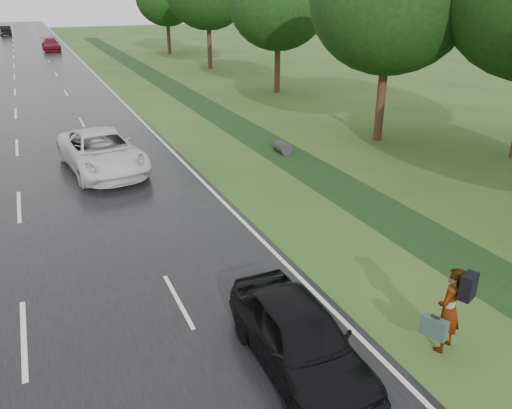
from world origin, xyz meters
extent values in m
plane|color=#2A4A1A|center=(0.00, 0.00, 0.00)|extent=(220.00, 220.00, 0.00)
cube|color=black|center=(0.00, 45.00, 0.02)|extent=(14.00, 180.00, 0.04)
cube|color=silver|center=(6.75, 45.00, 0.04)|extent=(0.12, 180.00, 0.01)
cube|color=silver|center=(0.00, 45.00, 0.04)|extent=(0.12, 180.00, 0.01)
cube|color=black|center=(11.50, 20.00, 0.00)|extent=(2.20, 120.00, 0.01)
cylinder|color=#2D2D2D|center=(11.50, 10.00, 0.25)|extent=(0.56, 1.00, 0.56)
cylinder|color=#3C2418|center=(17.00, 10.00, 1.92)|extent=(0.44, 0.44, 3.84)
ellipsoid|color=black|center=(17.00, 10.00, 6.69)|extent=(7.60, 7.60, 6.84)
cylinder|color=#3C2418|center=(18.20, 24.00, 1.76)|extent=(0.44, 0.44, 3.52)
ellipsoid|color=black|center=(18.20, 24.00, 6.14)|extent=(7.00, 7.00, 6.30)
cylinder|color=#3C2418|center=(17.80, 38.00, 2.08)|extent=(0.44, 0.44, 4.16)
cylinder|color=#3C2418|center=(17.50, 52.00, 1.84)|extent=(0.44, 0.44, 3.68)
imported|color=#A5998C|center=(8.20, -4.00, 0.98)|extent=(0.84, 0.71, 1.95)
cube|color=black|center=(8.31, -4.26, 1.67)|extent=(0.45, 0.37, 0.55)
cube|color=#334A46|center=(7.78, -4.07, 0.72)|extent=(0.38, 0.57, 0.44)
cube|color=black|center=(7.78, -4.07, 0.98)|extent=(0.12, 0.19, 0.04)
imported|color=silver|center=(3.36, 10.75, 0.87)|extent=(3.40, 6.22, 1.65)
imported|color=black|center=(5.08, -3.27, 0.76)|extent=(1.79, 4.29, 1.45)
imported|color=maroon|center=(4.49, 61.19, 0.78)|extent=(2.17, 5.16, 1.49)
imported|color=black|center=(-1.09, 90.18, 0.83)|extent=(2.10, 4.90, 1.57)
camera|label=1|loc=(0.99, -10.23, 7.06)|focal=35.00mm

